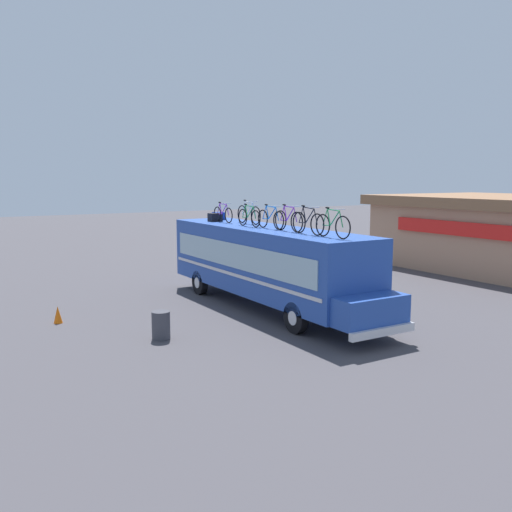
% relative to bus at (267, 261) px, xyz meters
% --- Properties ---
extents(ground_plane, '(120.00, 120.00, 0.00)m').
position_rel_bus_xyz_m(ground_plane, '(-0.17, -0.00, -1.81)').
color(ground_plane, '#423F44').
extents(bus, '(12.05, 2.64, 3.10)m').
position_rel_bus_xyz_m(bus, '(0.00, 0.00, 0.00)').
color(bus, '#23479E').
rests_on(bus, ground).
extents(luggage_bag_1, '(0.49, 0.45, 0.34)m').
position_rel_bus_xyz_m(luggage_bag_1, '(-4.59, 0.33, 1.45)').
color(luggage_bag_1, '#193899').
rests_on(luggage_bag_1, bus).
extents(luggage_bag_2, '(0.45, 0.52, 0.35)m').
position_rel_bus_xyz_m(luggage_bag_2, '(-3.75, -0.29, 1.46)').
color(luggage_bag_2, black).
rests_on(luggage_bag_2, bus).
extents(rooftop_bicycle_1, '(1.67, 0.44, 0.86)m').
position_rel_bus_xyz_m(rooftop_bicycle_1, '(-3.15, -0.22, 1.65)').
color(rooftop_bicycle_1, black).
rests_on(rooftop_bicycle_1, bus).
extents(rooftop_bicycle_2, '(1.84, 0.44, 0.98)m').
position_rel_bus_xyz_m(rooftop_bicycle_2, '(-1.92, 0.33, 1.69)').
color(rooftop_bicycle_2, black).
rests_on(rooftop_bicycle_2, bus).
extents(rooftop_bicycle_3, '(1.66, 0.44, 0.88)m').
position_rel_bus_xyz_m(rooftop_bicycle_3, '(-0.75, -0.35, 1.65)').
color(rooftop_bicycle_3, black).
rests_on(rooftop_bicycle_3, bus).
extents(rooftop_bicycle_4, '(1.77, 0.44, 0.91)m').
position_rel_bus_xyz_m(rooftop_bicycle_4, '(0.49, -0.16, 1.67)').
color(rooftop_bicycle_4, black).
rests_on(rooftop_bicycle_4, bus).
extents(rooftop_bicycle_5, '(1.72, 0.44, 0.95)m').
position_rel_bus_xyz_m(rooftop_bicycle_5, '(1.64, -0.14, 1.68)').
color(rooftop_bicycle_5, black).
rests_on(rooftop_bicycle_5, bus).
extents(rooftop_bicycle_6, '(1.75, 0.44, 0.97)m').
position_rel_bus_xyz_m(rooftop_bicycle_6, '(2.89, -0.21, 1.69)').
color(rooftop_bicycle_6, black).
rests_on(rooftop_bicycle_6, bus).
extents(rooftop_bicycle_7, '(1.72, 0.44, 0.97)m').
position_rel_bus_xyz_m(rooftop_bicycle_7, '(4.16, -0.19, 1.68)').
color(rooftop_bicycle_7, black).
rests_on(rooftop_bicycle_7, bus).
extents(roadside_building, '(13.25, 10.04, 3.98)m').
position_rel_bus_xyz_m(roadside_building, '(-0.85, 16.31, 0.22)').
color(roadside_building, tan).
rests_on(roadside_building, ground).
extents(trash_bin, '(0.57, 0.57, 0.87)m').
position_rel_bus_xyz_m(trash_bin, '(1.92, -5.10, -1.37)').
color(trash_bin, '#3F3F47').
rests_on(trash_bin, ground).
extents(traffic_cone, '(0.30, 0.30, 0.60)m').
position_rel_bus_xyz_m(traffic_cone, '(-1.72, -7.43, -1.51)').
color(traffic_cone, orange).
rests_on(traffic_cone, ground).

